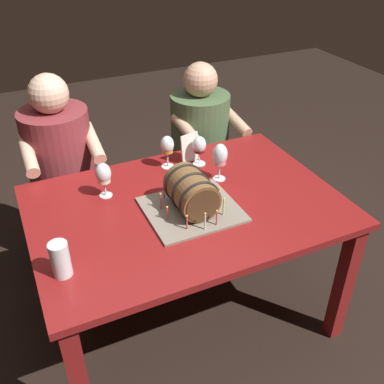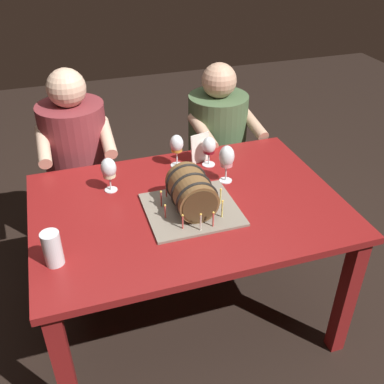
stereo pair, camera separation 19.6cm
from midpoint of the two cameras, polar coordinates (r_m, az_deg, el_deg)
ground_plane at (r=2.56m, az=-2.89°, el=-15.45°), size 8.00×8.00×0.00m
dining_table at (r=2.12m, az=-3.37°, el=-3.84°), size 1.42×0.98×0.75m
barrel_cake at (r=1.96m, az=-2.85°, el=-0.45°), size 0.41×0.38×0.20m
wine_glass_red at (r=2.32m, az=-1.49°, el=5.85°), size 0.07×0.07×0.16m
wine_glass_rose at (r=2.17m, az=1.04°, el=4.56°), size 0.08×0.08×0.20m
wine_glass_amber at (r=2.29m, az=-5.66°, el=5.80°), size 0.07×0.07×0.18m
wine_glass_white at (r=2.11m, az=-13.95°, el=2.08°), size 0.07×0.07×0.18m
beer_pint at (r=1.75m, az=-19.67°, el=-8.41°), size 0.07×0.07×0.15m
menu_card at (r=2.36m, az=-2.65°, el=5.61°), size 0.11×0.05×0.16m
person_seated_left at (r=2.71m, az=-18.11°, el=1.60°), size 0.41×0.48×1.19m
person_seated_right at (r=2.91m, az=-0.91°, el=4.97°), size 0.43×0.51×1.14m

